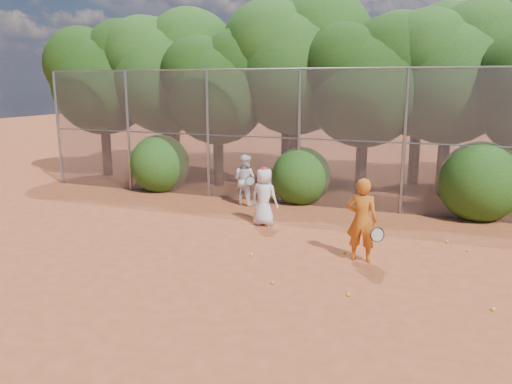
% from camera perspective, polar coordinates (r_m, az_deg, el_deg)
% --- Properties ---
extents(ground, '(80.00, 80.00, 0.00)m').
position_cam_1_polar(ground, '(9.47, 0.16, -10.06)').
color(ground, '#A14624').
rests_on(ground, ground).
extents(fence_back, '(20.05, 0.09, 4.03)m').
position_cam_1_polar(fence_back, '(14.62, 8.27, 6.14)').
color(fence_back, gray).
rests_on(fence_back, ground).
extents(tree_0, '(4.38, 3.81, 6.00)m').
position_cam_1_polar(tree_0, '(20.52, -17.02, 12.76)').
color(tree_0, black).
rests_on(tree_0, ground).
extents(tree_1, '(4.64, 4.03, 6.35)m').
position_cam_1_polar(tree_1, '(19.52, -10.16, 13.83)').
color(tree_1, black).
rests_on(tree_1, ground).
extents(tree_2, '(3.99, 3.47, 5.47)m').
position_cam_1_polar(tree_2, '(17.71, -4.24, 12.27)').
color(tree_2, black).
rests_on(tree_2, ground).
extents(tree_3, '(4.89, 4.26, 6.70)m').
position_cam_1_polar(tree_3, '(17.77, 4.77, 14.88)').
color(tree_3, black).
rests_on(tree_3, ground).
extents(tree_4, '(4.19, 3.64, 5.73)m').
position_cam_1_polar(tree_4, '(16.61, 12.58, 12.61)').
color(tree_4, black).
rests_on(tree_4, ground).
extents(tree_5, '(4.51, 3.92, 6.17)m').
position_cam_1_polar(tree_5, '(17.21, 21.53, 13.01)').
color(tree_5, black).
rests_on(tree_5, ground).
extents(tree_9, '(4.83, 4.20, 6.62)m').
position_cam_1_polar(tree_9, '(22.02, -9.27, 14.13)').
color(tree_9, black).
rests_on(tree_9, ground).
extents(tree_10, '(5.15, 4.48, 7.06)m').
position_cam_1_polar(tree_10, '(20.17, 3.82, 15.26)').
color(tree_10, black).
rests_on(tree_10, ground).
extents(tree_11, '(4.64, 4.03, 6.35)m').
position_cam_1_polar(tree_11, '(18.84, 18.46, 13.46)').
color(tree_11, black).
rests_on(tree_11, ground).
extents(bush_0, '(2.00, 2.00, 2.00)m').
position_cam_1_polar(bush_0, '(17.31, -10.95, 3.49)').
color(bush_0, '#1E4711').
rests_on(bush_0, ground).
extents(bush_1, '(1.80, 1.80, 1.80)m').
position_cam_1_polar(bush_1, '(15.29, 5.17, 2.12)').
color(bush_1, '#1E4711').
rests_on(bush_1, ground).
extents(bush_2, '(2.20, 2.20, 2.20)m').
position_cam_1_polar(bush_2, '(14.71, 24.25, 1.45)').
color(bush_2, '#1E4711').
rests_on(bush_2, ground).
extents(player_yellow, '(0.82, 0.52, 1.74)m').
position_cam_1_polar(player_yellow, '(10.43, 12.02, -3.15)').
color(player_yellow, '#C46317').
rests_on(player_yellow, ground).
extents(player_teen, '(0.80, 0.59, 1.53)m').
position_cam_1_polar(player_teen, '(12.80, 0.94, -0.50)').
color(player_teen, white).
rests_on(player_teen, ground).
extents(player_white, '(0.88, 0.74, 1.52)m').
position_cam_1_polar(player_white, '(14.96, -1.29, 1.40)').
color(player_white, white).
rests_on(player_white, ground).
extents(ball_0, '(0.07, 0.07, 0.07)m').
position_cam_1_polar(ball_0, '(11.02, 10.11, -6.77)').
color(ball_0, '#AFD626').
rests_on(ball_0, ground).
extents(ball_1, '(0.07, 0.07, 0.07)m').
position_cam_1_polar(ball_1, '(12.34, 20.99, -5.33)').
color(ball_1, '#AFD626').
rests_on(ball_1, ground).
extents(ball_2, '(0.07, 0.07, 0.07)m').
position_cam_1_polar(ball_2, '(8.94, 10.51, -11.45)').
color(ball_2, '#AFD626').
rests_on(ball_2, ground).
extents(ball_3, '(0.07, 0.07, 0.07)m').
position_cam_1_polar(ball_3, '(9.12, 25.47, -12.01)').
color(ball_3, '#AFD626').
rests_on(ball_3, ground).
extents(ball_4, '(0.07, 0.07, 0.07)m').
position_cam_1_polar(ball_4, '(10.70, -0.54, -7.16)').
color(ball_4, '#AFD626').
rests_on(ball_4, ground).
extents(ball_5, '(0.07, 0.07, 0.07)m').
position_cam_1_polar(ball_5, '(11.90, 23.03, -6.15)').
color(ball_5, '#AFD626').
rests_on(ball_5, ground).
extents(ball_6, '(0.07, 0.07, 0.07)m').
position_cam_1_polar(ball_6, '(9.28, 1.90, -10.31)').
color(ball_6, '#AFD626').
rests_on(ball_6, ground).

